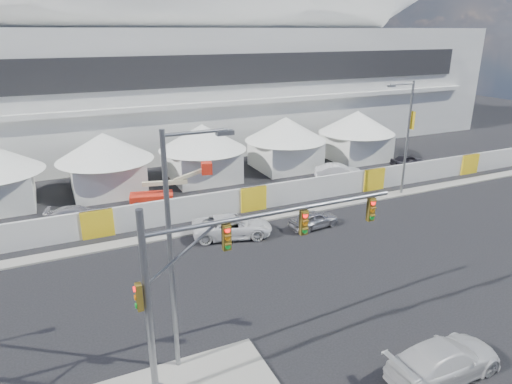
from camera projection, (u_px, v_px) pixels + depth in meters
name	position (u px, v px, depth m)	size (l,w,h in m)	color
ground	(263.00, 330.00, 22.28)	(160.00, 160.00, 0.00)	black
far_curb	(404.00, 193.00, 40.82)	(80.00, 1.20, 0.12)	gray
stadium	(185.00, 66.00, 58.03)	(80.00, 24.80, 21.98)	silver
tent_row	(156.00, 153.00, 41.95)	(53.40, 8.40, 5.40)	white
hoarding_fence	(253.00, 198.00, 36.71)	(70.00, 0.25, 2.00)	silver
scaffold_tower	(434.00, 84.00, 69.16)	(4.40, 4.40, 12.00)	#595B60
sedan_silver	(314.00, 219.00, 33.56)	(3.85, 1.55, 1.31)	#A2A1A6
pickup_curb	(232.00, 226.00, 32.09)	(5.61, 2.59, 1.56)	silver
pickup_near	(444.00, 360.00, 19.11)	(5.39, 2.19, 1.56)	silver
lot_car_a	(339.00, 172.00, 44.27)	(4.66, 1.62, 1.53)	silver
lot_car_b	(408.00, 161.00, 48.61)	(3.80, 1.53, 1.29)	black
lot_car_c	(77.00, 215.00, 34.37)	(4.47, 1.82, 1.30)	silver
traffic_mast	(205.00, 287.00, 17.36)	(10.97, 0.78, 8.00)	slate
streetlight_median	(176.00, 239.00, 17.89)	(2.86, 0.29, 10.32)	gray
streetlight_curb	(406.00, 131.00, 38.68)	(2.92, 0.66, 9.88)	slate
boom_lift	(159.00, 194.00, 37.88)	(7.03, 2.32, 3.48)	red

